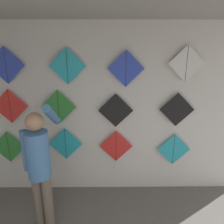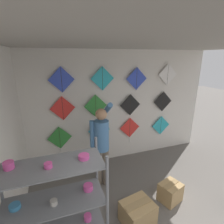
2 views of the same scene
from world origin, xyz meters
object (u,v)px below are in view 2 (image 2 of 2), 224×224
object	(u,v)px
kite_3	(161,125)
kite_10	(137,79)
kite_0	(60,139)
cardboard_box	(138,213)
kite_5	(96,106)
kite_8	(61,80)
kite_1	(99,130)
kite_11	(168,75)
shelf_rack	(57,218)
kite_4	(63,108)
kite_9	(102,79)
cardboard_box_spare	(170,192)
kite_7	(163,101)
kite_6	(130,105)
shopkeeper	(101,141)
kite_2	(130,129)

from	to	relation	value
kite_3	kite_10	xyz separation A→B (m)	(-0.83, 0.00, 1.34)
kite_0	cardboard_box	bearing A→B (deg)	-60.87
kite_5	kite_8	xyz separation A→B (m)	(-0.72, 0.00, 0.64)
kite_1	kite_11	distance (m)	2.28
shelf_rack	kite_4	size ratio (longest dim) A/B	3.21
kite_3	kite_9	xyz separation A→B (m)	(-1.70, 0.00, 1.38)
kite_0	kite_10	world-z (taller)	kite_10
kite_1	kite_4	world-z (taller)	kite_4
cardboard_box_spare	kite_4	size ratio (longest dim) A/B	0.85
cardboard_box_spare	kite_10	distance (m)	2.57
kite_3	kite_7	xyz separation A→B (m)	(-0.01, 0.00, 0.70)
shelf_rack	kite_0	distance (m)	2.36
kite_11	kite_6	bearing A→B (deg)	180.00
shopkeeper	kite_1	distance (m)	0.84
kite_0	kite_7	bearing A→B (deg)	0.02
shelf_rack	kite_2	bearing A→B (deg)	50.42
kite_9	kite_11	size ratio (longest dim) A/B	1.00
shopkeeper	cardboard_box_spare	xyz separation A→B (m)	(1.08, -0.89, -0.84)
shelf_rack	cardboard_box	xyz separation A→B (m)	(1.22, 0.44, -0.83)
kite_6	kite_11	distance (m)	1.27
shopkeeper	kite_1	bearing A→B (deg)	95.06
kite_2	kite_11	distance (m)	1.72
kite_6	kite_10	distance (m)	0.67
kite_4	kite_9	distance (m)	1.12
shopkeeper	kite_10	distance (m)	1.78
cardboard_box	kite_10	distance (m)	2.85
kite_8	kite_10	size ratio (longest dim) A/B	1.00
kite_0	kite_3	xyz separation A→B (m)	(2.75, 0.00, -0.02)
kite_3	shopkeeper	bearing A→B (deg)	-157.76
kite_2	kite_8	distance (m)	2.12
kite_2	kite_5	xyz separation A→B (m)	(-0.91, 0.00, 0.71)
cardboard_box	shelf_rack	bearing A→B (deg)	-160.26
shelf_rack	shopkeeper	size ratio (longest dim) A/B	0.98
kite_5	kite_6	size ratio (longest dim) A/B	1.00
kite_4	kite_6	size ratio (longest dim) A/B	1.00
shelf_rack	kite_1	xyz separation A→B (m)	(1.10, 2.35, -0.13)
kite_3	kite_6	size ratio (longest dim) A/B	1.00
kite_9	kite_11	distance (m)	1.77
shopkeeper	kite_11	xyz separation A→B (m)	(2.05, 0.81, 1.17)
cardboard_box_spare	kite_6	size ratio (longest dim) A/B	0.85
kite_0	kite_5	distance (m)	1.14
kite_9	kite_5	bearing A→B (deg)	180.00
kite_5	kite_9	world-z (taller)	kite_9
kite_9	shopkeeper	bearing A→B (deg)	-108.96
kite_4	kite_7	bearing A→B (deg)	0.00
cardboard_box	kite_5	world-z (taller)	kite_5
cardboard_box	kite_8	distance (m)	2.90
kite_11	kite_0	bearing A→B (deg)	-179.98
shelf_rack	kite_9	size ratio (longest dim) A/B	3.21
kite_7	kite_11	distance (m)	0.72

